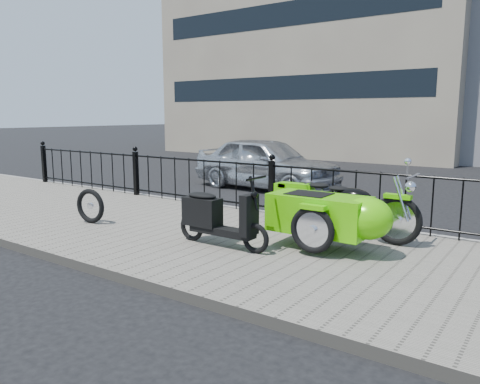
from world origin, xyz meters
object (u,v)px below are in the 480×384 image
Objects in this scene: scooter at (216,217)px; sedan_car at (266,163)px; motorcycle_sidecar at (336,213)px; spare_tire at (90,206)px.

scooter is 5.71m from sedan_car.
motorcycle_sidecar is at bearing -133.00° from sedan_car.
motorcycle_sidecar is 0.58× the size of sedan_car.
scooter is at bearing -148.99° from sedan_car.
sedan_car reaches higher than scooter.
spare_tire is 5.31m from sedan_car.
spare_tire is (-2.50, -0.14, -0.10)m from scooter.
scooter is 2.51m from spare_tire.
motorcycle_sidecar is 1.54× the size of scooter.
scooter is 2.59× the size of spare_tire.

